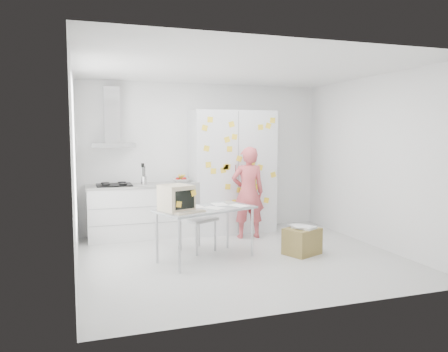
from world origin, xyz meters
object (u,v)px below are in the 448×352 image
object	(u,v)px
person	(248,193)
cardboard_box	(302,241)
desk	(188,203)
chair	(194,213)

from	to	relation	value
person	cardboard_box	world-z (taller)	person
desk	cardboard_box	size ratio (longest dim) A/B	2.54
person	chair	bearing A→B (deg)	31.42
desk	cardboard_box	xyz separation A→B (m)	(1.71, -0.12, -0.63)
person	chair	size ratio (longest dim) A/B	1.53
chair	cardboard_box	distance (m)	1.68
person	desk	size ratio (longest dim) A/B	1.02
person	cardboard_box	size ratio (longest dim) A/B	2.60
person	chair	distance (m)	1.20
chair	cardboard_box	world-z (taller)	chair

